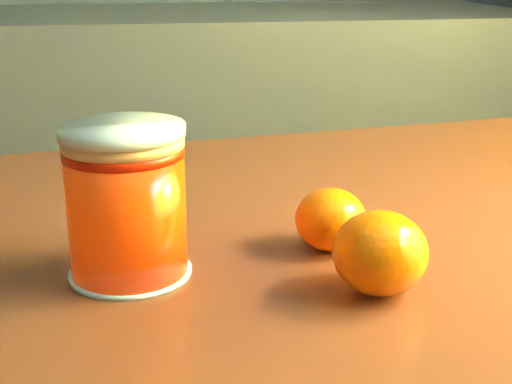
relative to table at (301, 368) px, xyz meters
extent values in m
cube|color=brown|center=(0.00, 0.00, 0.08)|extent=(1.16, 0.88, 0.04)
cylinder|color=#FC3405|center=(-0.13, -0.01, 0.15)|extent=(0.08, 0.08, 0.10)
cylinder|color=#FFAE68|center=(-0.13, -0.01, 0.20)|extent=(0.09, 0.09, 0.01)
cylinder|color=silver|center=(-0.13, -0.01, 0.21)|extent=(0.09, 0.09, 0.01)
ellipsoid|color=#FF6705|center=(0.04, -0.07, 0.13)|extent=(0.08, 0.08, 0.06)
ellipsoid|color=#FF6705|center=(0.02, 0.01, 0.13)|extent=(0.07, 0.07, 0.05)
camera|label=1|loc=(-0.12, -0.50, 0.33)|focal=50.00mm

